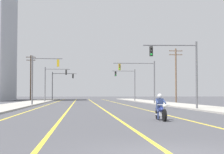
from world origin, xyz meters
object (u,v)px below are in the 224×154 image
Objects in this scene: traffic_signal_mid_right at (142,75)px; utility_pole_right_far at (176,73)px; traffic_signal_far_right at (128,80)px; traffic_signal_far_left at (59,82)px; traffic_signal_mid_left at (52,79)px; traffic_signal_near_left at (41,73)px; utility_pole_left_far at (31,76)px; traffic_signal_near_right at (181,65)px; motorcycle_with_rider at (161,110)px.

traffic_signal_mid_right is 0.68× the size of utility_pole_right_far.
traffic_signal_far_right is 17.07m from traffic_signal_far_left.
traffic_signal_mid_left is at bearing -91.84° from traffic_signal_far_left.
traffic_signal_near_left is 28.04m from traffic_signal_far_right.
traffic_signal_near_left is 0.68× the size of utility_pole_right_far.
traffic_signal_near_left is at bearing -89.71° from traffic_signal_mid_left.
traffic_signal_near_left is at bearing -90.61° from traffic_signal_far_left.
utility_pole_left_far is at bearing 151.51° from traffic_signal_far_right.
traffic_signal_far_right is at bearing -36.67° from traffic_signal_far_left.
traffic_signal_near_left is at bearing -144.73° from utility_pole_right_far.
traffic_signal_mid_left is at bearing 112.66° from traffic_signal_near_right.
traffic_signal_far_left is (0.37, 34.46, 0.10)m from traffic_signal_near_left.
traffic_signal_far_left is (-8.91, 61.17, 3.54)m from motorcycle_with_rider.
motorcycle_with_rider is at bearing -78.62° from traffic_signal_mid_left.
traffic_signal_mid_left and traffic_signal_far_left have the same top height.
traffic_signal_near_left and traffic_signal_mid_left have the same top height.
utility_pole_right_far is at bearing -43.73° from traffic_signal_far_left.
traffic_signal_near_left is at bearing -155.80° from traffic_signal_mid_right.
traffic_signal_mid_left is at bearing 90.29° from traffic_signal_near_left.
utility_pole_left_far is (-19.93, 10.82, 1.19)m from traffic_signal_far_right.
traffic_signal_near_left is 1.00× the size of traffic_signal_mid_right.
traffic_signal_mid_left is 0.68× the size of utility_pole_right_far.
traffic_signal_near_right is 36.52m from traffic_signal_mid_left.
traffic_signal_far_right is (0.32, 18.08, -0.09)m from traffic_signal_mid_right.
traffic_signal_mid_right is at bearing -129.77° from utility_pole_right_far.
utility_pole_left_far is (-5.87, 35.08, 1.24)m from traffic_signal_near_left.
traffic_signal_near_left is 1.00× the size of traffic_signal_far_right.
utility_pole_right_far is (20.55, -19.66, 0.82)m from traffic_signal_far_left.
traffic_signal_near_right is (4.69, 12.90, 3.51)m from motorcycle_with_rider.
traffic_signal_far_left is (-13.38, 28.28, -0.04)m from traffic_signal_mid_right.
traffic_signal_mid_right and traffic_signal_mid_left have the same top height.
traffic_signal_near_right is 0.63× the size of utility_pole_left_far.
utility_pole_right_far is (7.17, 8.62, 0.78)m from traffic_signal_mid_right.
traffic_signal_near_right is at bearing -44.67° from traffic_signal_near_left.
utility_pole_left_far is at bearing 110.80° from traffic_signal_mid_left.
traffic_signal_mid_right is (13.75, 6.18, 0.14)m from traffic_signal_near_left.
traffic_signal_mid_right is 1.00× the size of traffic_signal_mid_left.
motorcycle_with_rider is 0.35× the size of traffic_signal_mid_left.
utility_pole_right_far reaches higher than traffic_signal_far_left.
traffic_signal_mid_left is 21.65m from utility_pole_right_far.
motorcycle_with_rider is 0.35× the size of traffic_signal_far_left.
traffic_signal_near_right is at bearing 70.00° from motorcycle_with_rider.
motorcycle_with_rider is 0.24× the size of utility_pole_right_far.
traffic_signal_mid_left is 1.00× the size of traffic_signal_far_right.
utility_pole_left_far is at bearing 112.09° from traffic_signal_near_right.
traffic_signal_mid_right is 31.29m from traffic_signal_far_left.
traffic_signal_mid_right is (4.47, 32.89, 3.58)m from motorcycle_with_rider.
motorcycle_with_rider is 28.48m from traffic_signal_near_left.
traffic_signal_mid_right is 1.00× the size of traffic_signal_far_right.
traffic_signal_mid_left is at bearing -69.20° from utility_pole_left_far.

